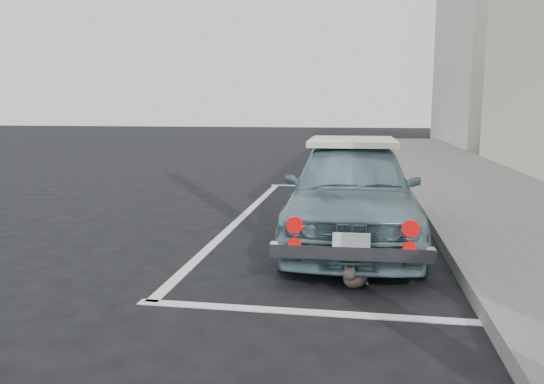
% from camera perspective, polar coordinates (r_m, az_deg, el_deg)
% --- Properties ---
extents(ground, '(80.00, 80.00, 0.00)m').
position_cam_1_polar(ground, '(4.96, -0.84, -10.40)').
color(ground, black).
rests_on(ground, ground).
extents(building_far, '(3.50, 10.00, 8.00)m').
position_cam_1_polar(building_far, '(25.32, 22.56, 13.74)').
color(building_far, beige).
rests_on(building_far, ground).
extents(pline_rear, '(3.00, 0.12, 0.01)m').
position_cam_1_polar(pline_rear, '(4.44, 4.51, -12.79)').
color(pline_rear, silver).
rests_on(pline_rear, ground).
extents(pline_front, '(3.00, 0.12, 0.01)m').
position_cam_1_polar(pline_front, '(11.23, 7.55, 0.56)').
color(pline_front, silver).
rests_on(pline_front, ground).
extents(pline_side, '(0.12, 7.00, 0.01)m').
position_cam_1_polar(pline_side, '(7.97, -3.41, -2.88)').
color(pline_side, silver).
rests_on(pline_side, ground).
extents(retro_coupe, '(1.60, 3.84, 1.30)m').
position_cam_1_polar(retro_coupe, '(6.56, 8.53, 0.22)').
color(retro_coupe, '#6C919B').
rests_on(retro_coupe, ground).
extents(cat, '(0.31, 0.44, 0.25)m').
position_cam_1_polar(cat, '(5.03, 8.89, -8.87)').
color(cat, '#6F6255').
rests_on(cat, ground).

